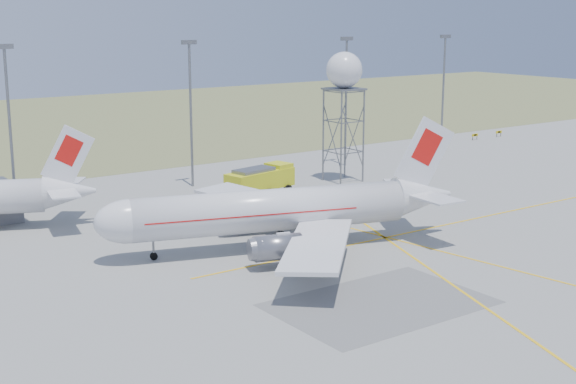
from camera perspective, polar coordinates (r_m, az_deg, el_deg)
grass_strip at (r=185.69m, az=-15.13°, el=4.71°), size 400.00×120.00×0.03m
mast_a at (r=103.55m, az=-19.23°, el=5.24°), size 2.20×0.50×20.50m
mast_b at (r=113.04m, az=-6.94°, el=6.41°), size 2.20×0.50×20.50m
mast_c at (r=128.69m, az=4.15°, el=7.21°), size 2.20×0.50×20.50m
mast_d at (r=143.65m, az=11.00°, el=7.57°), size 2.20×0.50×20.50m
taxi_sign_near at (r=160.39m, az=13.15°, el=3.95°), size 1.60×0.17×1.20m
taxi_sign_far at (r=165.65m, az=14.77°, el=4.13°), size 1.60×0.17×1.20m
airliner_main at (r=82.96m, az=-0.88°, el=-1.35°), size 38.24×36.18×13.26m
radar_tower at (r=116.34m, az=3.98°, el=5.88°), size 5.18×5.18×18.76m
fire_truck at (r=107.86m, az=-1.90°, el=0.75°), size 10.54×5.52×4.04m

